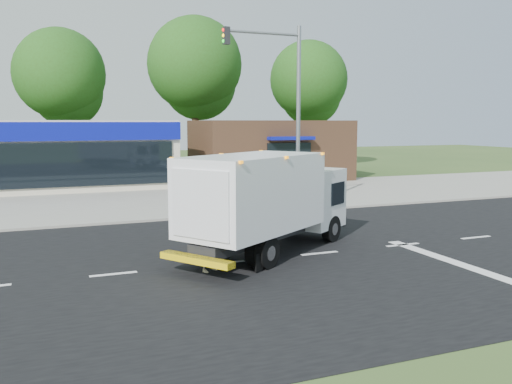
% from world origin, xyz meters
% --- Properties ---
extents(ground, '(120.00, 120.00, 0.00)m').
position_xyz_m(ground, '(0.00, 0.00, 0.00)').
color(ground, '#385123').
rests_on(ground, ground).
extents(road_asphalt, '(60.00, 14.00, 0.02)m').
position_xyz_m(road_asphalt, '(0.00, 0.00, 0.00)').
color(road_asphalt, black).
rests_on(road_asphalt, ground).
extents(sidewalk, '(60.00, 2.40, 0.12)m').
position_xyz_m(sidewalk, '(0.00, 8.20, 0.06)').
color(sidewalk, gray).
rests_on(sidewalk, ground).
extents(parking_apron, '(60.00, 9.00, 0.02)m').
position_xyz_m(parking_apron, '(0.00, 14.00, 0.01)').
color(parking_apron, gray).
rests_on(parking_apron, ground).
extents(lane_markings, '(55.20, 7.00, 0.01)m').
position_xyz_m(lane_markings, '(1.35, -1.35, 0.02)').
color(lane_markings, silver).
rests_on(lane_markings, road_asphalt).
extents(ems_box_truck, '(6.77, 5.49, 3.00)m').
position_xyz_m(ems_box_truck, '(-1.46, 0.59, 1.73)').
color(ems_box_truck, black).
rests_on(ems_box_truck, ground).
extents(emergency_worker, '(0.78, 0.71, 1.90)m').
position_xyz_m(emergency_worker, '(-3.60, -0.61, 0.93)').
color(emergency_worker, '#CAB787').
rests_on(emergency_worker, ground).
extents(retail_strip_mall, '(18.00, 6.20, 4.00)m').
position_xyz_m(retail_strip_mall, '(-9.00, 19.93, 2.01)').
color(retail_strip_mall, beige).
rests_on(retail_strip_mall, ground).
extents(brown_storefront, '(10.00, 6.70, 4.00)m').
position_xyz_m(brown_storefront, '(7.00, 19.98, 2.00)').
color(brown_storefront, '#382316').
rests_on(brown_storefront, ground).
extents(traffic_signal_pole, '(3.51, 0.25, 8.00)m').
position_xyz_m(traffic_signal_pole, '(2.35, 7.60, 4.92)').
color(traffic_signal_pole, gray).
rests_on(traffic_signal_pole, ground).
extents(background_trees, '(36.77, 7.39, 12.10)m').
position_xyz_m(background_trees, '(-0.85, 28.16, 7.38)').
color(background_trees, '#332114').
rests_on(background_trees, ground).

